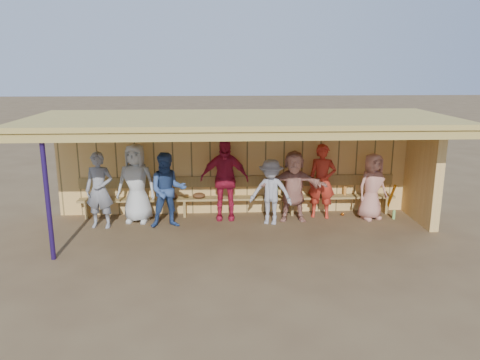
% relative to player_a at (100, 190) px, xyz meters
% --- Properties ---
extents(ground, '(90.00, 90.00, 0.00)m').
position_rel_player_a_xyz_m(ground, '(3.11, -0.36, -0.85)').
color(ground, brown).
rests_on(ground, ground).
extents(player_a, '(0.67, 0.48, 1.71)m').
position_rel_player_a_xyz_m(player_a, '(0.00, 0.00, 0.00)').
color(player_a, gray).
rests_on(player_a, ground).
extents(player_b, '(0.97, 0.71, 1.82)m').
position_rel_player_a_xyz_m(player_b, '(0.75, 0.36, 0.06)').
color(player_b, silver).
rests_on(player_b, ground).
extents(player_c, '(0.91, 0.76, 1.69)m').
position_rel_player_a_xyz_m(player_c, '(1.50, -0.06, -0.01)').
color(player_c, '#2F4B83').
rests_on(player_c, ground).
extents(player_d, '(1.14, 0.52, 1.91)m').
position_rel_player_a_xyz_m(player_d, '(2.77, 0.44, 0.10)').
color(player_d, '#B81D3B').
rests_on(player_d, ground).
extents(player_e, '(1.09, 0.82, 1.50)m').
position_rel_player_a_xyz_m(player_e, '(3.81, 0.04, -0.11)').
color(player_e, '#98979F').
rests_on(player_e, ground).
extents(player_f, '(1.57, 0.62, 1.65)m').
position_rel_player_a_xyz_m(player_f, '(4.36, 0.23, -0.03)').
color(player_f, tan).
rests_on(player_f, ground).
extents(player_g, '(0.73, 0.57, 1.76)m').
position_rel_player_a_xyz_m(player_g, '(5.06, 0.45, 0.02)').
color(player_g, red).
rests_on(player_g, ground).
extents(player_h, '(0.90, 0.75, 1.57)m').
position_rel_player_a_xyz_m(player_h, '(6.21, 0.27, -0.07)').
color(player_h, tan).
rests_on(player_h, ground).
extents(dugout_structure, '(8.80, 3.20, 2.50)m').
position_rel_player_a_xyz_m(dugout_structure, '(3.49, 0.32, 0.84)').
color(dugout_structure, '#EAB763').
rests_on(dugout_structure, ground).
extents(bench, '(7.60, 0.34, 0.93)m').
position_rel_player_a_xyz_m(bench, '(3.11, 0.75, -0.33)').
color(bench, '#A88748').
rests_on(bench, ground).
extents(dugout_equipment, '(7.13, 0.62, 0.80)m').
position_rel_player_a_xyz_m(dugout_equipment, '(2.15, 0.62, -0.36)').
color(dugout_equipment, orange).
rests_on(dugout_equipment, ground).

